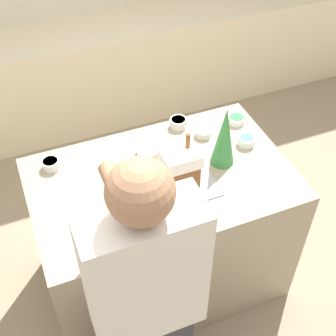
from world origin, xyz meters
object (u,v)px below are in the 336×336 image
(baking_tray, at_px, (180,183))
(gingerbread_house, at_px, (181,167))
(candy_bowl_far_right, at_px, (203,132))
(mug, at_px, (96,248))
(decorative_tree, at_px, (224,136))
(candy_bowl_behind_tray, at_px, (236,119))
(candy_bowl_near_tray_left, at_px, (178,122))
(candy_bowl_front_corner, at_px, (246,140))
(person, at_px, (147,309))
(candy_bowl_beside_tree, at_px, (148,151))
(candy_bowl_near_tray_right, at_px, (51,164))

(baking_tray, distance_m, gingerbread_house, 0.12)
(candy_bowl_far_right, height_order, mug, mug)
(decorative_tree, xyz_separation_m, candy_bowl_behind_tray, (0.24, 0.28, -0.16))
(decorative_tree, distance_m, candy_bowl_near_tray_left, 0.42)
(candy_bowl_near_tray_left, bearing_deg, baking_tray, -111.71)
(candy_bowl_front_corner, bearing_deg, person, -139.59)
(candy_bowl_behind_tray, height_order, candy_bowl_near_tray_left, candy_bowl_near_tray_left)
(candy_bowl_beside_tree, height_order, candy_bowl_near_tray_left, candy_bowl_near_tray_left)
(decorative_tree, xyz_separation_m, candy_bowl_far_right, (0.00, 0.25, -0.16))
(candy_bowl_near_tray_left, bearing_deg, candy_bowl_far_right, -52.01)
(candy_bowl_beside_tree, height_order, candy_bowl_front_corner, candy_bowl_front_corner)
(baking_tray, distance_m, candy_bowl_beside_tree, 0.30)
(candy_bowl_far_right, distance_m, mug, 1.01)
(candy_bowl_near_tray_right, height_order, candy_bowl_behind_tray, candy_bowl_near_tray_right)
(candy_bowl_far_right, distance_m, candy_bowl_behind_tray, 0.24)
(decorative_tree, xyz_separation_m, mug, (-0.82, -0.34, -0.14))
(baking_tray, bearing_deg, decorative_tree, 14.54)
(candy_bowl_near_tray_right, distance_m, person, 1.02)
(candy_bowl_near_tray_right, xyz_separation_m, candy_bowl_behind_tray, (1.14, -0.03, -0.01))
(baking_tray, xyz_separation_m, candy_bowl_front_corner, (0.49, 0.15, 0.02))
(mug, xyz_separation_m, person, (0.12, -0.34, -0.07))
(candy_bowl_behind_tray, relative_size, candy_bowl_near_tray_left, 1.02)
(candy_bowl_beside_tree, relative_size, candy_bowl_front_corner, 1.30)
(gingerbread_house, height_order, candy_bowl_near_tray_right, gingerbread_house)
(mug, distance_m, person, 0.37)
(person, bearing_deg, candy_bowl_front_corner, 40.41)
(candy_bowl_front_corner, relative_size, mug, 1.23)
(baking_tray, xyz_separation_m, candy_bowl_near_tray_right, (-0.61, 0.39, 0.02))
(candy_bowl_far_right, distance_m, person, 1.17)
(candy_bowl_near_tray_right, bearing_deg, gingerbread_house, -32.09)
(gingerbread_house, height_order, candy_bowl_near_tray_left, gingerbread_house)
(gingerbread_house, bearing_deg, candy_bowl_behind_tray, 34.22)
(mug, bearing_deg, candy_bowl_behind_tray, 30.49)
(candy_bowl_near_tray_right, distance_m, candy_bowl_beside_tree, 0.55)
(baking_tray, distance_m, person, 0.74)
(candy_bowl_far_right, bearing_deg, decorative_tree, -90.04)
(gingerbread_house, bearing_deg, candy_bowl_front_corner, 17.70)
(baking_tray, bearing_deg, person, -124.15)
(decorative_tree, bearing_deg, candy_bowl_behind_tray, 49.78)
(candy_bowl_front_corner, distance_m, candy_bowl_behind_tray, 0.21)
(decorative_tree, height_order, candy_bowl_front_corner, decorative_tree)
(candy_bowl_far_right, bearing_deg, candy_bowl_behind_tray, 9.18)
(decorative_tree, bearing_deg, candy_bowl_front_corner, 22.10)
(candy_bowl_beside_tree, bearing_deg, candy_bowl_front_corner, -13.79)
(candy_bowl_far_right, distance_m, candy_bowl_front_corner, 0.26)
(candy_bowl_front_corner, distance_m, person, 1.18)
(baking_tray, bearing_deg, candy_bowl_beside_tree, 104.53)
(candy_bowl_front_corner, xyz_separation_m, candy_bowl_near_tray_left, (-0.30, 0.30, 0.00))
(candy_bowl_beside_tree, bearing_deg, mug, -129.43)
(person, bearing_deg, baking_tray, 55.85)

